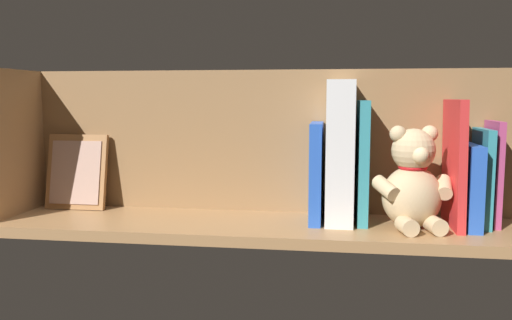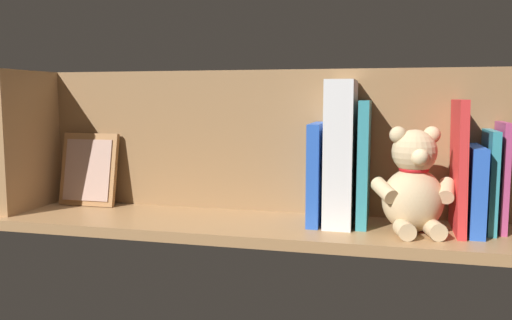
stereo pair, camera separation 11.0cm
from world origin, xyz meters
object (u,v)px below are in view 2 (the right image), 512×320
teddy_bear (414,186)px  dictionary_thick_white (341,153)px  picture_frame_leaning (89,170)px  book_0 (501,177)px

teddy_bear → dictionary_thick_white: bearing=-26.9°
teddy_bear → dictionary_thick_white: 15.81cm
dictionary_thick_white → picture_frame_leaning: dictionary_thick_white is taller
teddy_bear → dictionary_thick_white: (14.33, -3.51, 5.68)cm
book_0 → dictionary_thick_white: dictionary_thick_white is taller
picture_frame_leaning → teddy_bear: bearing=173.9°
dictionary_thick_white → book_0: bearing=-176.2°
teddy_bear → picture_frame_leaning: (74.83, -8.04, -0.41)cm
book_0 → teddy_bear: 17.41cm
teddy_bear → picture_frame_leaning: 75.27cm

